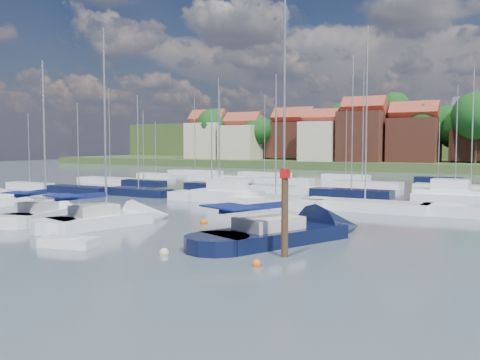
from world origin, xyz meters
The scene contains 12 objects.
ground centered at (0.00, 40.00, 0.00)m, with size 260.00×260.00×0.00m, color #45515D.
sailboat_left centered at (-10.85, 3.23, 0.37)m, with size 4.52×9.71×12.88m.
sailboat_centre centered at (-4.78, 3.88, 0.36)m, with size 5.46×11.35×14.94m.
sailboat_navy centered at (8.87, 5.26, 0.35)m, with size 8.27×13.96×18.71m.
tender centered at (-1.31, -3.60, 0.26)m, with size 3.37×2.13×0.67m.
timber_piling centered at (10.34, 0.05, 1.37)m, with size 0.40×0.40×6.77m.
buoy_c centered at (-4.87, -0.53, 0.00)m, with size 0.54×0.54×0.54m, color #D85914.
buoy_d centered at (4.66, -2.59, 0.00)m, with size 0.50×0.50×0.50m, color beige.
buoy_e centered at (0.48, 7.30, 0.00)m, with size 0.55×0.55×0.55m, color #D85914.
buoy_f centered at (10.06, -2.43, 0.00)m, with size 0.47×0.47×0.47m, color #D85914.
marina_field centered at (1.91, 35.15, 0.43)m, with size 79.62×41.41×15.93m.
far_shore_town centered at (2.23, 132.67, 4.61)m, with size 212.46×90.00×22.27m.
Camera 1 is at (21.92, -24.41, 5.81)m, focal length 40.00 mm.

